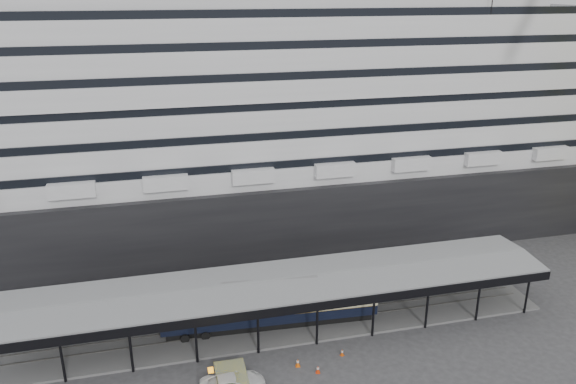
# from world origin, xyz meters

# --- Properties ---
(ground) EXTENTS (200.00, 200.00, 0.00)m
(ground) POSITION_xyz_m (0.00, 0.00, 0.00)
(ground) COLOR #363639
(ground) RESTS_ON ground
(cruise_ship) EXTENTS (130.00, 30.00, 43.90)m
(cruise_ship) POSITION_xyz_m (0.05, 32.00, 18.35)
(cruise_ship) COLOR black
(cruise_ship) RESTS_ON ground
(platform_canopy) EXTENTS (56.00, 9.18, 5.30)m
(platform_canopy) POSITION_xyz_m (0.00, 5.00, 2.36)
(platform_canopy) COLOR slate
(platform_canopy) RESTS_ON ground
(port_truck) EXTENTS (5.63, 2.65, 1.56)m
(port_truck) POSITION_xyz_m (-6.05, -3.91, 0.78)
(port_truck) COLOR white
(port_truck) RESTS_ON ground
(pullman_carriage) EXTENTS (22.02, 4.06, 21.50)m
(pullman_carriage) POSITION_xyz_m (-0.84, 5.00, 2.61)
(pullman_carriage) COLOR black
(pullman_carriage) RESTS_ON ground
(traffic_cone_left) EXTENTS (0.47, 0.47, 0.80)m
(traffic_cone_left) POSITION_xyz_m (0.22, -1.97, 0.40)
(traffic_cone_left) COLOR orange
(traffic_cone_left) RESTS_ON ground
(traffic_cone_mid) EXTENTS (0.47, 0.47, 0.76)m
(traffic_cone_mid) POSITION_xyz_m (1.74, -3.29, 0.38)
(traffic_cone_mid) COLOR red
(traffic_cone_mid) RESTS_ON ground
(traffic_cone_right) EXTENTS (0.47, 0.47, 0.69)m
(traffic_cone_right) POSITION_xyz_m (4.70, -1.41, 0.34)
(traffic_cone_right) COLOR #D44D0B
(traffic_cone_right) RESTS_ON ground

